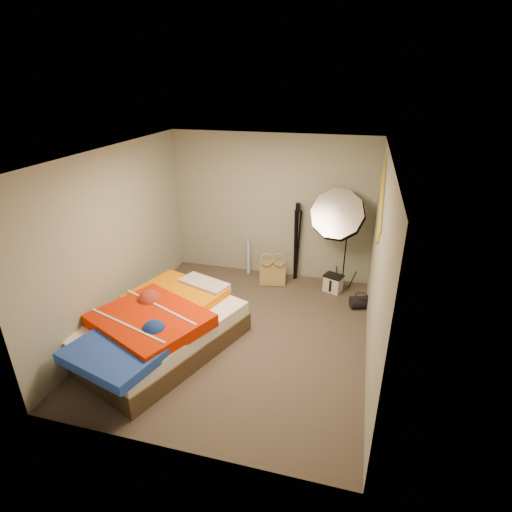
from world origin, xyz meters
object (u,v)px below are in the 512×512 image
(tote_bag, at_px, (273,273))
(wrapping_roll, at_px, (248,257))
(camera_case, at_px, (333,284))
(photo_umbrella, at_px, (338,216))
(bed, at_px, (159,328))
(duffel_bag, at_px, (361,302))
(camera_tripod, at_px, (297,237))

(tote_bag, bearing_deg, wrapping_roll, 136.62)
(wrapping_roll, bearing_deg, camera_case, -11.98)
(photo_umbrella, bearing_deg, camera_case, -76.38)
(bed, xyz_separation_m, photo_umbrella, (2.07, 2.23, 1.00))
(tote_bag, height_order, photo_umbrella, photo_umbrella)
(wrapping_roll, height_order, duffel_bag, wrapping_roll)
(camera_case, xyz_separation_m, photo_umbrella, (-0.02, 0.09, 1.17))
(duffel_bag, bearing_deg, tote_bag, 145.22)
(tote_bag, distance_m, camera_tripod, 0.74)
(camera_case, xyz_separation_m, duffel_bag, (0.47, -0.42, -0.04))
(wrapping_roll, height_order, bed, same)
(tote_bag, height_order, camera_tripod, camera_tripod)
(wrapping_roll, bearing_deg, tote_bag, -32.85)
(wrapping_roll, xyz_separation_m, camera_case, (1.57, -0.33, -0.17))
(bed, xyz_separation_m, camera_tripod, (1.40, 2.44, 0.50))
(tote_bag, height_order, wrapping_roll, wrapping_roll)
(tote_bag, xyz_separation_m, photo_umbrella, (1.01, 0.10, 1.09))
(wrapping_roll, relative_size, photo_umbrella, 0.34)
(camera_case, height_order, photo_umbrella, photo_umbrella)
(bed, height_order, camera_tripod, camera_tripod)
(tote_bag, xyz_separation_m, duffel_bag, (1.50, -0.41, -0.12))
(duffel_bag, distance_m, camera_tripod, 1.54)
(camera_tripod, bearing_deg, bed, -119.76)
(tote_bag, bearing_deg, camera_case, -9.96)
(bed, distance_m, camera_tripod, 2.86)
(camera_case, height_order, duffel_bag, camera_case)
(camera_case, bearing_deg, wrapping_roll, -170.20)
(photo_umbrella, bearing_deg, bed, -132.92)
(camera_case, height_order, bed, bed)
(tote_bag, relative_size, bed, 0.17)
(wrapping_roll, bearing_deg, duffel_bag, -20.31)
(duffel_bag, distance_m, bed, 3.09)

